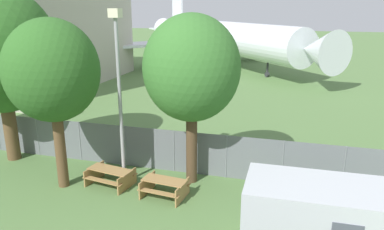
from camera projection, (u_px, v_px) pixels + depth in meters
name	position (u px, v px, depth m)	size (l,w,h in m)	color
perimeter_fence	(174.00, 151.00, 17.91)	(56.07, 0.07, 2.08)	slate
airplane	(220.00, 37.00, 50.14)	(29.78, 32.65, 11.91)	white
portable_cabin	(318.00, 220.00, 11.80)	(4.62, 2.46, 2.45)	silver
picnic_bench_near_cabin	(164.00, 186.00, 15.67)	(1.99, 1.59, 0.76)	#A37A47
picnic_bench_open_grass	(110.00, 175.00, 16.68)	(2.19, 1.70, 0.76)	#A37A47
tree_left_of_cabin	(192.00, 69.00, 15.73)	(4.14, 4.14, 7.49)	#4C3823
tree_far_right	(52.00, 72.00, 15.29)	(3.88, 3.88, 7.32)	brown
light_mast	(119.00, 81.00, 15.77)	(0.44, 0.44, 7.63)	#99999E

